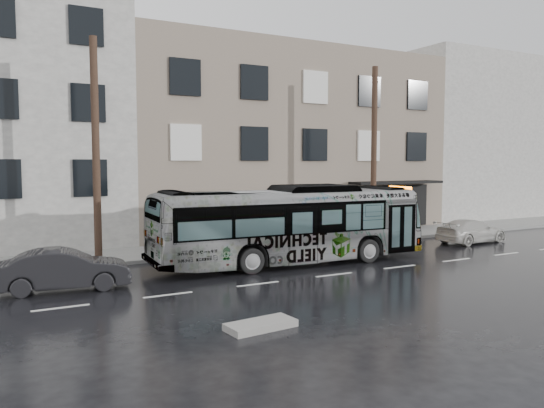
% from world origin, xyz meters
% --- Properties ---
extents(ground, '(120.00, 120.00, 0.00)m').
position_xyz_m(ground, '(0.00, 0.00, 0.00)').
color(ground, black).
rests_on(ground, ground).
extents(sidewalk, '(90.00, 3.60, 0.15)m').
position_xyz_m(sidewalk, '(0.00, 4.90, 0.07)').
color(sidewalk, gray).
rests_on(sidewalk, ground).
extents(building_taupe, '(20.00, 12.00, 11.00)m').
position_xyz_m(building_taupe, '(5.00, 12.70, 5.50)').
color(building_taupe, gray).
rests_on(building_taupe, ground).
extents(building_filler, '(18.00, 12.00, 12.00)m').
position_xyz_m(building_filler, '(24.00, 12.70, 6.00)').
color(building_filler, beige).
rests_on(building_filler, ground).
extents(utility_pole_front, '(0.30, 0.30, 9.00)m').
position_xyz_m(utility_pole_front, '(6.50, 3.30, 4.65)').
color(utility_pole_front, '#422C21').
rests_on(utility_pole_front, sidewalk).
extents(utility_pole_rear, '(0.30, 0.30, 9.00)m').
position_xyz_m(utility_pole_rear, '(-7.50, 3.30, 4.65)').
color(utility_pole_rear, '#422C21').
rests_on(utility_pole_rear, sidewalk).
extents(sign_post, '(0.06, 0.06, 2.40)m').
position_xyz_m(sign_post, '(7.60, 3.30, 1.35)').
color(sign_post, slate).
rests_on(sign_post, sidewalk).
extents(bus, '(11.81, 3.27, 3.26)m').
position_xyz_m(bus, '(-0.36, 0.20, 1.63)').
color(bus, '#B2B2B2').
rests_on(bus, ground).
extents(white_sedan, '(4.34, 2.01, 1.23)m').
position_xyz_m(white_sedan, '(10.91, 0.70, 0.61)').
color(white_sedan, beige).
rests_on(white_sedan, ground).
extents(dark_sedan, '(4.33, 1.97, 1.38)m').
position_xyz_m(dark_sedan, '(-9.22, -0.28, 0.69)').
color(dark_sedan, black).
rests_on(dark_sedan, ground).
extents(slush_pile, '(1.87, 0.98, 0.18)m').
position_xyz_m(slush_pile, '(-5.34, -6.94, 0.09)').
color(slush_pile, '#9D9995').
rests_on(slush_pile, ground).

